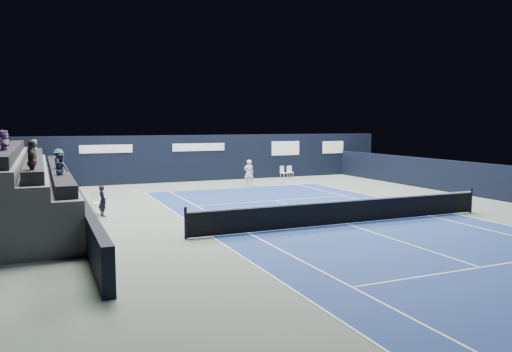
{
  "coord_description": "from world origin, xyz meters",
  "views": [
    {
      "loc": [
        -10.76,
        -16.01,
        3.86
      ],
      "look_at": [
        -1.07,
        6.37,
        1.3
      ],
      "focal_mm": 35.0,
      "sensor_mm": 36.0,
      "label": 1
    }
  ],
  "objects_px": {
    "folding_chair_back_a": "(290,170)",
    "tennis_player": "(249,173)",
    "line_judge_chair": "(97,201)",
    "folding_chair_back_b": "(283,172)",
    "tennis_net": "(347,211)"
  },
  "relations": [
    {
      "from": "folding_chair_back_a",
      "to": "line_judge_chair",
      "type": "height_order",
      "value": "line_judge_chair"
    },
    {
      "from": "folding_chair_back_a",
      "to": "tennis_net",
      "type": "height_order",
      "value": "tennis_net"
    },
    {
      "from": "folding_chair_back_a",
      "to": "tennis_net",
      "type": "xyz_separation_m",
      "value": [
        -5.54,
        -15.6,
        -0.07
      ]
    },
    {
      "from": "folding_chair_back_a",
      "to": "tennis_player",
      "type": "xyz_separation_m",
      "value": [
        -4.48,
        -3.19,
        0.25
      ]
    },
    {
      "from": "folding_chair_back_a",
      "to": "tennis_net",
      "type": "bearing_deg",
      "value": -110.11
    },
    {
      "from": "folding_chair_back_b",
      "to": "line_judge_chair",
      "type": "xyz_separation_m",
      "value": [
        -13.46,
        -9.22,
        0.06
      ]
    },
    {
      "from": "folding_chair_back_b",
      "to": "tennis_net",
      "type": "relative_size",
      "value": 0.07
    },
    {
      "from": "folding_chair_back_a",
      "to": "tennis_player",
      "type": "relative_size",
      "value": 0.53
    },
    {
      "from": "folding_chair_back_a",
      "to": "tennis_player",
      "type": "height_order",
      "value": "tennis_player"
    },
    {
      "from": "folding_chair_back_a",
      "to": "line_judge_chair",
      "type": "xyz_separation_m",
      "value": [
        -14.17,
        -9.61,
        0.01
      ]
    },
    {
      "from": "line_judge_chair",
      "to": "folding_chair_back_a",
      "type": "bearing_deg",
      "value": 17.93
    },
    {
      "from": "folding_chair_back_b",
      "to": "tennis_player",
      "type": "bearing_deg",
      "value": -165.55
    },
    {
      "from": "folding_chair_back_b",
      "to": "line_judge_chair",
      "type": "height_order",
      "value": "line_judge_chair"
    },
    {
      "from": "folding_chair_back_a",
      "to": "tennis_player",
      "type": "distance_m",
      "value": 5.5
    },
    {
      "from": "folding_chair_back_b",
      "to": "tennis_player",
      "type": "distance_m",
      "value": 4.7
    }
  ]
}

